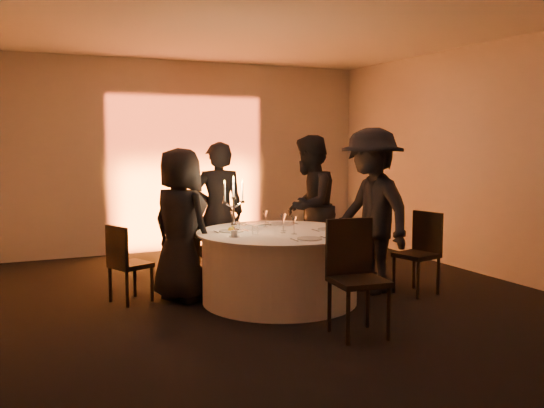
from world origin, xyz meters
name	(u,v)px	position (x,y,z in m)	size (l,w,h in m)	color
floor	(280,301)	(0.00, 0.00, 0.00)	(7.00, 7.00, 0.00)	black
ceiling	(280,20)	(0.00, 0.00, 3.00)	(7.00, 7.00, 0.00)	silver
wall_back	(187,156)	(0.00, 3.50, 1.50)	(7.00, 7.00, 0.00)	#BAB6AD
wall_right	(493,160)	(3.00, 0.00, 1.50)	(7.00, 7.00, 0.00)	#BAB6AD
uplighter_fixture	(194,249)	(0.00, 3.20, 0.05)	(0.25, 0.12, 0.10)	black
banquet_table	(280,266)	(0.00, 0.00, 0.38)	(1.80, 1.80, 0.77)	black
chair_left	(125,260)	(-1.55, 0.61, 0.47)	(0.49, 0.49, 0.85)	black
chair_back_left	(185,239)	(-0.60, 1.58, 0.49)	(0.49, 0.49, 0.87)	black
chair_back_right	(305,229)	(0.93, 1.20, 0.59)	(0.63, 0.63, 1.03)	black
chair_right	(421,248)	(1.64, -0.34, 0.53)	(0.49, 0.49, 0.93)	black
chair_front	(355,270)	(0.15, -1.29, 0.59)	(0.50, 0.50, 1.04)	black
guest_left	(181,225)	(-0.96, 0.49, 0.84)	(0.82, 0.53, 1.67)	black
guest_back_left	(218,212)	(-0.30, 1.15, 0.87)	(0.63, 0.42, 1.73)	black
guest_back_right	(309,207)	(0.85, 0.92, 0.91)	(0.88, 0.69, 1.82)	black
guest_right	(371,211)	(1.13, -0.07, 0.95)	(1.22, 0.70, 1.89)	black
plate_left	(231,230)	(-0.48, 0.20, 0.79)	(0.35, 0.26, 0.08)	white
plate_back_left	(256,224)	(-0.02, 0.61, 0.78)	(0.36, 0.26, 0.01)	white
plate_back_right	(282,224)	(0.25, 0.49, 0.78)	(0.36, 0.28, 0.01)	white
plate_right	(329,229)	(0.54, -0.13, 0.78)	(0.36, 0.25, 0.01)	white
plate_front	(309,239)	(0.05, -0.60, 0.78)	(0.36, 0.25, 0.01)	white
coffee_cup	(234,234)	(-0.57, -0.13, 0.80)	(0.11, 0.11, 0.07)	white
candelabra	(234,212)	(-0.44, 0.24, 0.98)	(0.26, 0.12, 0.61)	white
wine_glass_a	(283,220)	(-0.01, -0.11, 0.91)	(0.07, 0.07, 0.19)	silver
wine_glass_b	(265,215)	(-0.01, 0.36, 0.91)	(0.07, 0.07, 0.19)	silver
wine_glass_c	(294,221)	(0.05, -0.24, 0.91)	(0.07, 0.07, 0.19)	silver
wine_glass_d	(284,219)	(0.05, 0.01, 0.91)	(0.07, 0.07, 0.19)	silver
wine_glass_e	(232,216)	(-0.38, 0.43, 0.91)	(0.07, 0.07, 0.19)	silver
tumbler_a	(255,230)	(-0.32, -0.07, 0.82)	(0.07, 0.07, 0.09)	silver
tumbler_b	(237,225)	(-0.36, 0.35, 0.82)	(0.07, 0.07, 0.09)	silver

